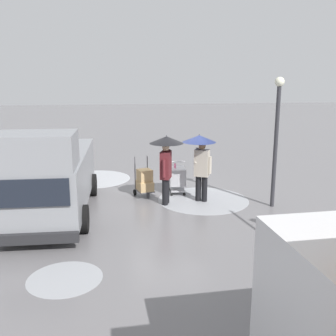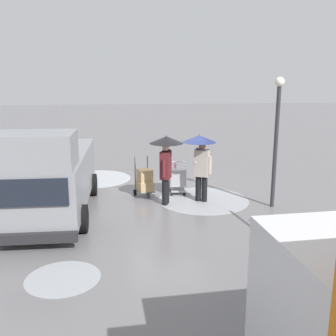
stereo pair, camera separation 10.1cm
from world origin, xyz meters
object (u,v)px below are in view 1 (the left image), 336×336
at_px(cargo_van_parked_right, 51,175).
at_px(street_lamp, 277,129).
at_px(shopping_cart_vendor, 177,177).
at_px(pedestrian_pink_side, 201,152).
at_px(hand_dolly_boxes, 145,182).
at_px(pedestrian_black_side, 166,154).

xyz_separation_m(cargo_van_parked_right, street_lamp, (-6.50, 0.08, 1.19)).
distance_m(shopping_cart_vendor, pedestrian_pink_side, 1.48).
bearing_deg(hand_dolly_boxes, cargo_van_parked_right, 27.67).
xyz_separation_m(hand_dolly_boxes, pedestrian_black_side, (-0.61, 0.78, 1.07)).
relative_size(hand_dolly_boxes, pedestrian_pink_side, 0.61).
bearing_deg(street_lamp, cargo_van_parked_right, -0.67).
bearing_deg(hand_dolly_boxes, pedestrian_pink_side, 158.43).
height_order(cargo_van_parked_right, shopping_cart_vendor, cargo_van_parked_right).
bearing_deg(shopping_cart_vendor, cargo_van_parked_right, 23.70).
xyz_separation_m(cargo_van_parked_right, pedestrian_pink_side, (-4.43, -0.76, 0.39)).
height_order(pedestrian_pink_side, pedestrian_black_side, same).
bearing_deg(hand_dolly_boxes, street_lamp, 158.23).
bearing_deg(cargo_van_parked_right, street_lamp, 179.33).
height_order(hand_dolly_boxes, pedestrian_black_side, pedestrian_black_side).
xyz_separation_m(shopping_cart_vendor, pedestrian_pink_side, (-0.57, 0.93, 1.00)).
bearing_deg(cargo_van_parked_right, shopping_cart_vendor, -156.30).
height_order(shopping_cart_vendor, pedestrian_pink_side, pedestrian_pink_side).
relative_size(cargo_van_parked_right, pedestrian_black_side, 2.51).
distance_m(shopping_cart_vendor, hand_dolly_boxes, 1.16).
height_order(cargo_van_parked_right, pedestrian_pink_side, cargo_van_parked_right).
relative_size(hand_dolly_boxes, pedestrian_black_side, 0.61).
relative_size(cargo_van_parked_right, hand_dolly_boxes, 4.10).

